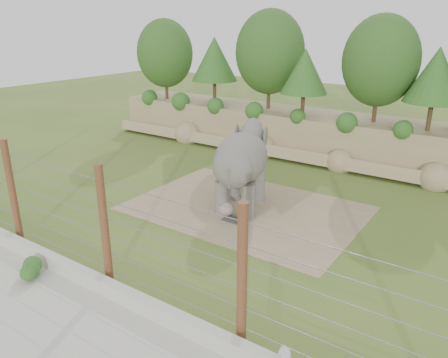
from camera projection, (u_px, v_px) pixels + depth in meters
The scene contains 10 objects.
ground at pixel (196, 230), 17.56m from camera, with size 90.00×90.00×0.00m, color #486825.
back_embankment at pixel (335, 92), 25.72m from camera, with size 30.00×5.52×8.77m.
dirt_patch at pixel (246, 208), 19.61m from camera, with size 10.00×7.00×0.02m, color #917B5A.
drain_grate at pixel (235, 220), 18.38m from camera, with size 1.00×0.60×0.03m, color #262628.
elephant at pixel (241, 170), 19.10m from camera, with size 1.90×4.43×3.58m, color #66615B, non-canonical shape.
stone_ball at pixel (226, 209), 18.74m from camera, with size 0.65×0.65×0.65m, color gray.
retaining_wall at pixel (97, 283), 13.60m from camera, with size 26.00×0.35×0.50m, color beige.
walkway at pixel (41, 324), 12.13m from camera, with size 26.00×4.00×0.01m, color beige.
barrier_fence at pixel (104, 226), 13.39m from camera, with size 20.26×0.26×4.00m.
walkway_shrub at pixel (31, 270), 14.15m from camera, with size 0.63×0.63×0.63m, color #29531D.
Camera 1 is at (9.88, -12.39, 7.92)m, focal length 35.00 mm.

